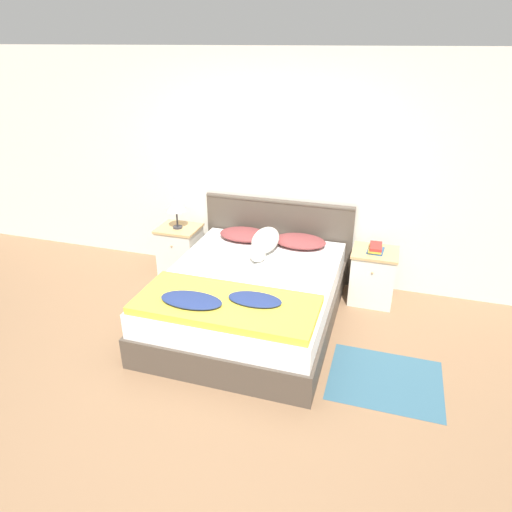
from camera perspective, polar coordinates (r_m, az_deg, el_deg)
name	(u,v)px	position (r m, az deg, el deg)	size (l,w,h in m)	color
ground_plane	(198,380)	(4.03, -7.32, -15.11)	(16.00, 16.00, 0.00)	#896647
wall_back	(268,170)	(5.24, 1.48, 10.74)	(9.00, 0.06, 2.55)	silver
bed	(250,298)	(4.58, -0.78, -5.30)	(1.67, 2.09, 0.54)	#4C4238
headboard	(277,237)	(5.39, 2.70, 2.44)	(1.75, 0.06, 0.96)	#4C4238
nightstand_left	(180,250)	(5.60, -9.44, 0.76)	(0.48, 0.44, 0.59)	silver
nightstand_right	(372,276)	(5.08, 14.36, -2.43)	(0.48, 0.44, 0.59)	silver
pillow_left	(244,234)	(5.20, -1.45, 2.71)	(0.58, 0.38, 0.11)	brown
pillow_right	(300,241)	(5.05, 5.49, 1.87)	(0.58, 0.38, 0.11)	brown
quilt	(225,304)	(3.89, -3.95, -5.98)	(1.55, 0.69, 0.12)	yellow
dog	(265,242)	(4.88, 1.10, 1.79)	(0.27, 0.75, 0.23)	silver
book_stack	(376,248)	(4.93, 14.73, 0.94)	(0.18, 0.23, 0.07)	#285689
table_lamp	(176,205)	(5.37, -9.98, 6.28)	(0.24, 0.24, 0.37)	#2D2D33
rug	(385,380)	(4.14, 15.84, -14.67)	(0.93, 0.77, 0.00)	#335B70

